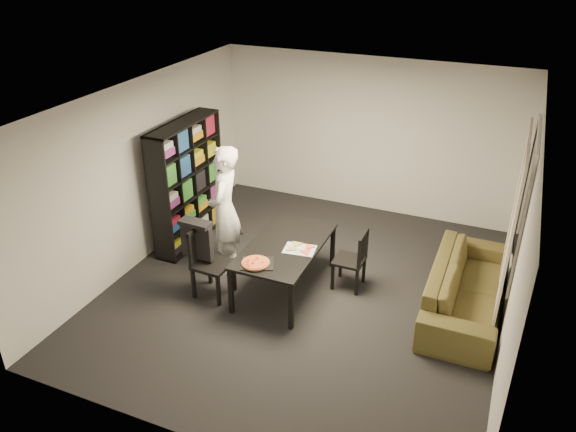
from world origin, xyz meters
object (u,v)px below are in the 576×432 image
at_px(person, 225,210).
at_px(sofa, 467,287).
at_px(baking_tray, 257,263).
at_px(bookshelf, 187,183).
at_px(chair_left, 206,257).
at_px(dining_table, 285,248).
at_px(pepperoni_pizza, 256,263).
at_px(chair_right, 355,256).

height_order(person, sofa, person).
relative_size(baking_tray, sofa, 0.18).
height_order(bookshelf, sofa, bookshelf).
bearing_deg(chair_left, dining_table, -58.11).
xyz_separation_m(chair_left, baking_tray, (0.78, -0.08, 0.13)).
distance_m(dining_table, pepperoni_pizza, 0.62).
bearing_deg(person, sofa, 79.94).
bearing_deg(pepperoni_pizza, baking_tray, 69.14).
xyz_separation_m(dining_table, person, (-0.96, 0.15, 0.30)).
bearing_deg(sofa, chair_right, 93.11).
bearing_deg(chair_left, sofa, -70.02).
distance_m(chair_right, person, 1.88).
xyz_separation_m(baking_tray, pepperoni_pizza, (-0.01, -0.03, 0.02)).
bearing_deg(person, pepperoni_pizza, 32.46).
bearing_deg(dining_table, bookshelf, 160.22).
relative_size(dining_table, chair_right, 1.93).
relative_size(dining_table, chair_left, 1.68).
bearing_deg(pepperoni_pizza, person, 137.96).
bearing_deg(chair_right, chair_left, -63.11).
height_order(bookshelf, baking_tray, bookshelf).
bearing_deg(sofa, dining_table, 101.38).
bearing_deg(chair_left, baking_tray, -92.25).
height_order(dining_table, baking_tray, baking_tray).
bearing_deg(pepperoni_pizza, bookshelf, 143.93).
xyz_separation_m(chair_right, baking_tray, (-0.98, -0.95, 0.20)).
relative_size(bookshelf, baking_tray, 4.75).
relative_size(chair_right, sofa, 0.38).
bearing_deg(chair_left, person, 8.85).
relative_size(bookshelf, chair_left, 1.96).
xyz_separation_m(bookshelf, chair_left, (0.98, -1.17, -0.40)).
bearing_deg(person, chair_left, -10.04).
xyz_separation_m(person, sofa, (3.26, 0.31, -0.60)).
height_order(dining_table, chair_left, chair_left).
relative_size(chair_right, baking_tray, 2.11).
distance_m(bookshelf, dining_table, 2.03).
bearing_deg(person, dining_table, 65.56).
bearing_deg(chair_right, dining_table, -65.33).
distance_m(chair_right, baking_tray, 1.38).
height_order(dining_table, pepperoni_pizza, pepperoni_pizza).
height_order(bookshelf, person, bookshelf).
bearing_deg(dining_table, person, 171.06).
distance_m(dining_table, sofa, 2.36).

